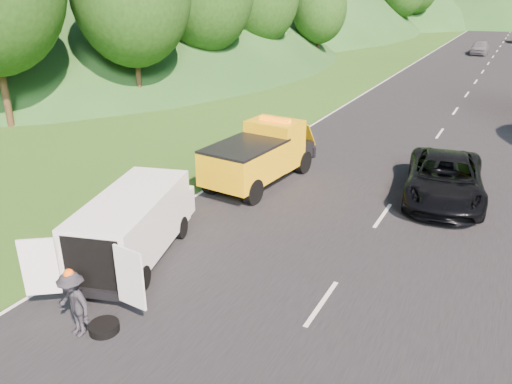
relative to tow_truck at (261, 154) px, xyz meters
The scene contains 12 objects.
ground 5.55m from the tow_truck, 64.18° to the right, with size 320.00×320.00×0.00m, color #38661E.
road_surface 35.56m from the tow_truck, 81.33° to the left, with size 14.00×200.00×0.02m, color black.
tree_line_left 57.60m from the tow_truck, 106.80° to the left, with size 14.00×140.00×14.00m, color #295218, non-canonical shape.
tow_truck is the anchor object (origin of this frame).
white_van 7.26m from the tow_truck, 93.06° to the right, with size 4.03×6.28×2.07m.
woman 5.47m from the tow_truck, 99.01° to the right, with size 0.61×0.45×1.68m, color white.
child 6.10m from the tow_truck, 94.01° to the right, with size 0.45×0.35×0.92m, color tan.
worker 10.80m from the tow_truck, 86.03° to the right, with size 1.07×0.62×1.66m, color black.
suitcase 4.83m from the tow_truck, 108.58° to the right, with size 0.37×0.20×0.59m, color #5B5844.
spare_tire 10.48m from the tow_truck, 83.31° to the right, with size 0.72×0.72×0.20m, color black.
passing_suv 7.26m from the tow_truck, 13.73° to the left, with size 2.75×5.96×1.66m, color black.
dist_car_a 48.78m from the tow_truck, 85.61° to the left, with size 1.84×4.58×1.56m, color #57555B.
Camera 1 is at (6.56, -12.29, 7.60)m, focal length 35.00 mm.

